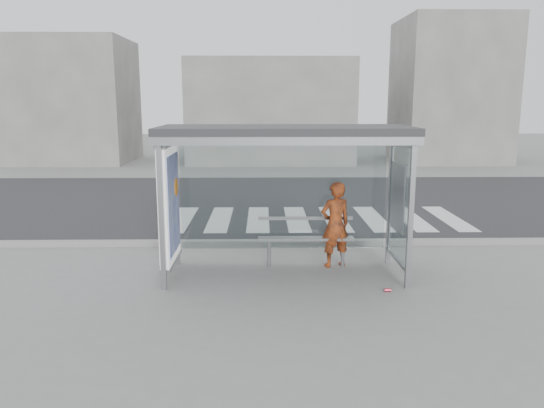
{
  "coord_description": "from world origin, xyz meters",
  "views": [
    {
      "loc": [
        -0.38,
        -8.98,
        3.05
      ],
      "look_at": [
        -0.22,
        0.2,
        1.25
      ],
      "focal_mm": 35.0,
      "sensor_mm": 36.0,
      "label": 1
    }
  ],
  "objects_px": {
    "bench": "(306,238)",
    "soda_can": "(388,290)",
    "person": "(335,225)",
    "bus_shelter": "(263,163)"
  },
  "relations": [
    {
      "from": "soda_can",
      "to": "person",
      "type": "bearing_deg",
      "value": 116.59
    },
    {
      "from": "soda_can",
      "to": "bench",
      "type": "bearing_deg",
      "value": 131.72
    },
    {
      "from": "bus_shelter",
      "to": "bench",
      "type": "height_order",
      "value": "bus_shelter"
    },
    {
      "from": "bus_shelter",
      "to": "soda_can",
      "type": "xyz_separation_m",
      "value": [
        2.01,
        -0.93,
        -1.95
      ]
    },
    {
      "from": "bus_shelter",
      "to": "soda_can",
      "type": "height_order",
      "value": "bus_shelter"
    },
    {
      "from": "bench",
      "to": "soda_can",
      "type": "xyz_separation_m",
      "value": [
        1.22,
        -1.37,
        -0.51
      ]
    },
    {
      "from": "bench",
      "to": "soda_can",
      "type": "distance_m",
      "value": 1.9
    },
    {
      "from": "bench",
      "to": "soda_can",
      "type": "bearing_deg",
      "value": -48.28
    },
    {
      "from": "person",
      "to": "soda_can",
      "type": "distance_m",
      "value": 1.71
    },
    {
      "from": "bus_shelter",
      "to": "person",
      "type": "relative_size",
      "value": 2.67
    }
  ]
}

